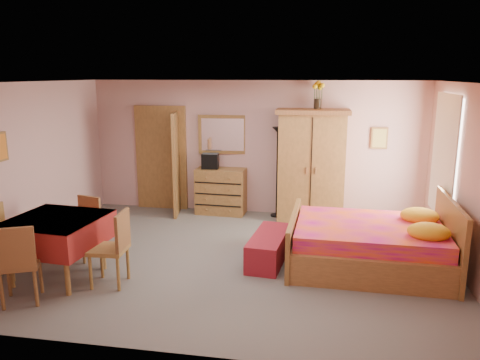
% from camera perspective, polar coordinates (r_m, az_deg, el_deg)
% --- Properties ---
extents(floor, '(6.50, 6.50, 0.00)m').
position_cam_1_polar(floor, '(7.14, -1.22, -9.53)').
color(floor, slate).
rests_on(floor, ground).
extents(ceiling, '(6.50, 6.50, 0.00)m').
position_cam_1_polar(ceiling, '(6.61, -1.33, 11.81)').
color(ceiling, brown).
rests_on(ceiling, wall_back).
extents(wall_back, '(6.50, 0.10, 2.60)m').
position_cam_1_polar(wall_back, '(9.18, 1.76, 3.94)').
color(wall_back, '#C79690').
rests_on(wall_back, floor).
extents(wall_front, '(6.50, 0.10, 2.60)m').
position_cam_1_polar(wall_front, '(4.42, -7.61, -6.00)').
color(wall_front, '#C79690').
rests_on(wall_front, floor).
extents(wall_left, '(0.10, 5.00, 2.60)m').
position_cam_1_polar(wall_left, '(8.04, -24.66, 1.49)').
color(wall_left, '#C79690').
rests_on(wall_left, floor).
extents(wall_right, '(0.10, 5.00, 2.60)m').
position_cam_1_polar(wall_right, '(6.92, 26.17, -0.33)').
color(wall_right, '#C79690').
rests_on(wall_right, floor).
extents(doorway, '(1.06, 0.12, 2.15)m').
position_cam_1_polar(doorway, '(9.65, -9.53, 2.55)').
color(doorway, '#9E6B35').
rests_on(doorway, floor).
extents(window, '(0.08, 1.40, 1.95)m').
position_cam_1_polar(window, '(8.02, 23.69, 2.65)').
color(window, white).
rests_on(window, wall_right).
extents(picture_back, '(0.30, 0.04, 0.40)m').
position_cam_1_polar(picture_back, '(9.09, 16.62, 4.91)').
color(picture_back, '#D8BF59').
rests_on(picture_back, wall_back).
extents(chest_of_drawers, '(0.98, 0.52, 0.90)m').
position_cam_1_polar(chest_of_drawers, '(9.24, -2.33, -1.37)').
color(chest_of_drawers, olive).
rests_on(chest_of_drawers, floor).
extents(wall_mirror, '(0.97, 0.13, 0.77)m').
position_cam_1_polar(wall_mirror, '(9.24, -2.12, 5.56)').
color(wall_mirror, white).
rests_on(wall_mirror, wall_back).
extents(stereo, '(0.33, 0.25, 0.30)m').
position_cam_1_polar(stereo, '(9.15, -3.64, 2.32)').
color(stereo, black).
rests_on(stereo, chest_of_drawers).
extents(floor_lamp, '(0.29, 0.29, 1.74)m').
position_cam_1_polar(floor_lamp, '(8.98, 4.53, 0.93)').
color(floor_lamp, black).
rests_on(floor_lamp, floor).
extents(wardrobe, '(1.34, 0.71, 2.09)m').
position_cam_1_polar(wardrobe, '(8.82, 8.68, 1.74)').
color(wardrobe, '#A57137').
rests_on(wardrobe, floor).
extents(sunflower_vase, '(0.21, 0.21, 0.50)m').
position_cam_1_polar(sunflower_vase, '(8.79, 9.49, 10.19)').
color(sunflower_vase, yellow).
rests_on(sunflower_vase, wardrobe).
extents(bed, '(2.29, 1.83, 1.04)m').
position_cam_1_polar(bed, '(6.94, 15.44, -6.13)').
color(bed, '#C41380').
rests_on(bed, floor).
extents(bench, '(0.58, 1.27, 0.41)m').
position_cam_1_polar(bench, '(7.00, 3.57, -8.22)').
color(bench, maroon).
rests_on(bench, floor).
extents(dining_table, '(1.25, 1.25, 0.85)m').
position_cam_1_polar(dining_table, '(6.81, -21.32, -7.76)').
color(dining_table, maroon).
rests_on(dining_table, floor).
extents(chair_south, '(0.60, 0.60, 1.01)m').
position_cam_1_polar(chair_south, '(6.29, -25.27, -9.07)').
color(chair_south, brown).
rests_on(chair_south, floor).
extents(chair_north, '(0.51, 0.51, 0.92)m').
position_cam_1_polar(chair_north, '(7.41, -18.72, -5.64)').
color(chair_north, '#A57138').
rests_on(chair_north, floor).
extents(chair_west, '(0.46, 0.46, 0.98)m').
position_cam_1_polar(chair_west, '(7.17, -26.49, -6.67)').
color(chair_west, '#A56E38').
rests_on(chair_west, floor).
extents(chair_east, '(0.48, 0.48, 1.00)m').
position_cam_1_polar(chair_east, '(6.38, -15.74, -8.03)').
color(chair_east, olive).
rests_on(chair_east, floor).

